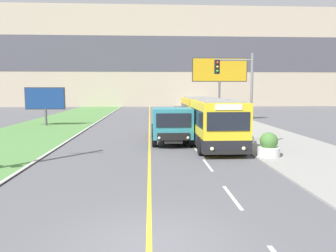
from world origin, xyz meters
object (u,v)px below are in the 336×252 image
Objects in this scene: dump_truck at (171,125)px; planter_round_near at (269,146)px; planter_round_second at (245,135)px; billboard_large at (220,72)px; traffic_light_mast at (240,89)px; city_bus at (208,120)px; planter_round_third at (231,128)px; car_distant at (181,113)px; billboard_small at (45,99)px.

planter_round_near is at bearing -44.87° from dump_truck.
billboard_large is at bearing 84.13° from planter_round_second.
traffic_light_mast is 4.61× the size of planter_round_second.
city_bus is 1.72× the size of billboard_large.
city_bus is at bearing -129.64° from planter_round_third.
planter_round_second is at bearing -82.66° from car_distant.
billboard_large is 20.40m from planter_round_near.
traffic_light_mast reaches higher than dump_truck.
city_bus is 3.82m from planter_round_third.
planter_round_third is (0.13, 8.40, -0.03)m from planter_round_near.
planter_round_near is at bearing -94.58° from billboard_large.
dump_truck is at bearing 149.51° from traffic_light_mast.
planter_round_third is (4.90, 3.66, -0.61)m from dump_truck.
billboard_small is at bearing 135.72° from planter_round_near.
dump_truck is 16.84m from billboard_large.
city_bus is 3.97m from traffic_light_mast.
billboard_small reaches higher than dump_truck.
dump_truck is 6.74m from planter_round_near.
planter_round_second is at bearing -95.87° from billboard_large.
billboard_large reaches higher than planter_round_third.
billboard_large reaches higher than city_bus.
billboard_large reaches higher than car_distant.
billboard_large reaches higher than dump_truck.
city_bus reaches higher than dump_truck.
billboard_small reaches higher than city_bus.
traffic_light_mast reaches higher than planter_round_near.
dump_truck is 6.14m from planter_round_third.
planter_round_second is (0.86, 1.74, -2.98)m from traffic_light_mast.
billboard_small is (-15.39, 13.41, -1.03)m from traffic_light_mast.
planter_round_third is (0.15, 4.20, -0.01)m from planter_round_second.
planter_round_third is (-1.45, -11.37, -4.83)m from billboard_large.
car_distant is 14.65m from planter_round_third.
planter_round_near is at bearing -44.28° from billboard_small.
planter_round_near is 1.06× the size of planter_round_third.
dump_truck is 5.30× the size of planter_round_near.
traffic_light_mast is (3.88, -2.29, 2.38)m from dump_truck.
planter_round_third is (16.40, -7.47, -1.97)m from billboard_small.
dump_truck is 0.96× the size of billboard_large.
dump_truck is 1.19× the size of traffic_light_mast.
billboard_large is 5.52× the size of planter_round_near.
billboard_small is at bearing 155.52° from planter_round_third.
city_bus is 2.13× the size of traffic_light_mast.
dump_truck is at bearing -143.25° from planter_round_third.
planter_round_second reaches higher than planter_round_third.
dump_truck reaches higher than planter_round_second.
planter_round_near reaches higher than planter_round_second.
car_distant is 15.61m from billboard_small.
traffic_light_mast is 4.46× the size of planter_round_near.
planter_round_second is at bearing -31.22° from city_bus.
billboard_small is 3.11× the size of planter_round_second.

